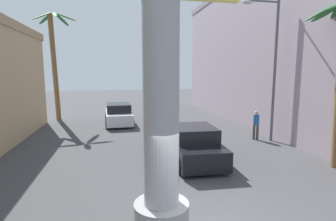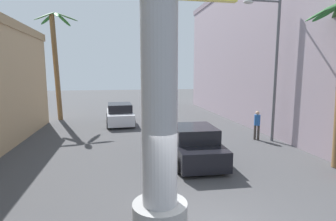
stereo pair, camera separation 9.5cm
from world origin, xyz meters
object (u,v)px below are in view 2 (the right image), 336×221
at_px(car_far, 120,114).
at_px(neon_sign_pole, 159,10).
at_px(street_lamp, 272,59).
at_px(palm_tree_far_left, 56,57).
at_px(car_lead, 192,143).
at_px(pedestrian_mid_right, 257,123).

bearing_deg(car_far, neon_sign_pole, -86.38).
height_order(street_lamp, palm_tree_far_left, palm_tree_far_left).
xyz_separation_m(car_lead, palm_tree_far_left, (-8.05, 11.42, 4.42)).
relative_size(car_lead, pedestrian_mid_right, 2.99).
distance_m(car_lead, pedestrian_mid_right, 5.29).
relative_size(neon_sign_pole, car_far, 2.56).
xyz_separation_m(neon_sign_pole, palm_tree_far_left, (-5.75, 16.54, -0.14)).
bearing_deg(car_lead, palm_tree_far_left, 125.19).
bearing_deg(palm_tree_far_left, neon_sign_pole, -70.82).
distance_m(car_lead, palm_tree_far_left, 14.65).
distance_m(neon_sign_pole, street_lamp, 10.38).
relative_size(neon_sign_pole, street_lamp, 1.48).
xyz_separation_m(neon_sign_pole, street_lamp, (7.36, 7.29, -0.64)).
height_order(car_lead, palm_tree_far_left, palm_tree_far_left).
bearing_deg(car_far, car_lead, -70.35).
bearing_deg(street_lamp, palm_tree_far_left, 144.79).
xyz_separation_m(car_far, pedestrian_mid_right, (7.80, -6.36, 0.25)).
height_order(neon_sign_pole, street_lamp, neon_sign_pole).
height_order(street_lamp, car_lead, street_lamp).
height_order(neon_sign_pole, pedestrian_mid_right, neon_sign_pole).
height_order(car_far, pedestrian_mid_right, pedestrian_mid_right).
xyz_separation_m(neon_sign_pole, car_lead, (2.30, 5.13, -4.56)).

